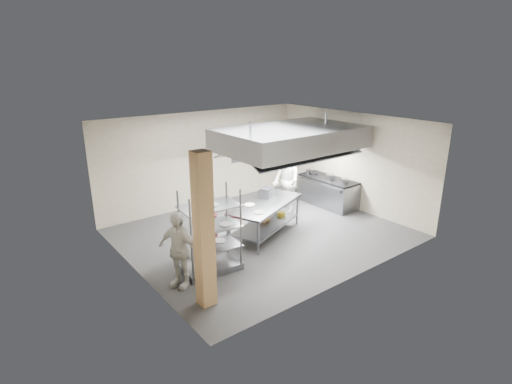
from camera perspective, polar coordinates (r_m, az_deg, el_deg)
floor at (r=10.89m, az=0.95°, el=-5.91°), size 7.00×7.00×0.00m
ceiling at (r=10.04m, az=1.04°, el=9.90°), size 7.00×7.00×0.00m
wall_back at (r=12.77m, az=-7.48°, el=4.70°), size 7.00×0.00×7.00m
wall_left at (r=8.73m, az=-17.26°, el=-2.42°), size 0.00×6.00×6.00m
wall_right at (r=12.78m, az=13.37°, el=4.37°), size 0.00×6.00×6.00m
column at (r=7.35m, az=-7.47°, el=-5.65°), size 0.30×0.30×3.00m
exhaust_hood at (r=11.28m, az=4.94°, el=7.67°), size 4.00×2.50×0.60m
hood_strip_a at (r=10.77m, az=1.34°, el=5.48°), size 1.60×0.12×0.04m
hood_strip_b at (r=11.96m, az=8.10°, el=6.60°), size 1.60×0.12×0.04m
wall_shelf at (r=13.61m, az=-0.58°, el=5.70°), size 1.50×0.28×0.04m
island at (r=10.63m, az=1.37°, el=-3.88°), size 2.57×1.81×0.91m
island_worktop at (r=10.47m, az=1.39°, el=-1.73°), size 2.57×1.81×0.06m
island_undershelf at (r=10.69m, az=1.37°, el=-4.65°), size 2.36×1.64×0.04m
pass_rack at (r=8.74m, az=-6.53°, el=-5.58°), size 1.32×0.85×1.89m
cooking_range at (r=13.07m, az=10.17°, el=-0.04°), size 0.80×2.00×0.84m
range_top at (r=12.94m, az=10.28°, el=1.85°), size 0.78×1.96×0.06m
chef_head at (r=9.41m, az=-7.55°, el=-3.56°), size 0.62×0.81×1.97m
chef_line at (r=12.16m, az=4.27°, el=1.48°), size 0.92×1.07×1.92m
chef_plating at (r=8.31m, az=-11.03°, el=-8.12°), size 0.77×1.03×1.63m
griddle at (r=10.95m, az=1.60°, el=-0.09°), size 0.51×0.46×0.21m
wicker_basket at (r=10.85m, az=1.19°, el=-3.81°), size 0.32×0.25×0.13m
stockpot at (r=12.69m, az=10.60°, el=2.09°), size 0.27×0.27×0.19m
plate_stack at (r=8.88m, az=-6.45°, el=-7.58°), size 0.28×0.28×0.05m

